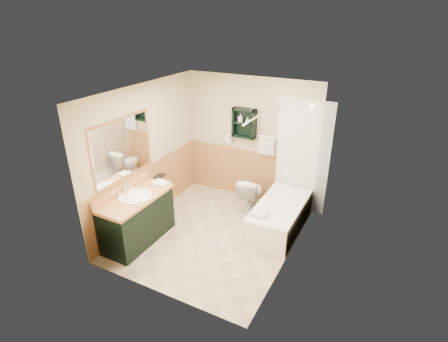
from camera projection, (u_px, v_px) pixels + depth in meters
floor at (213, 234)px, 5.90m from camera, size 3.00×3.00×0.00m
back_wall at (251, 140)px, 6.62m from camera, size 2.60×0.04×2.40m
left_wall at (144, 155)px, 5.95m from camera, size 0.04×3.00×2.40m
right_wall at (295, 188)px, 4.85m from camera, size 0.04×3.00×2.40m
ceiling at (211, 90)px, 4.89m from camera, size 2.60×3.00×0.04m
wainscot_left at (150, 191)px, 6.23m from camera, size 2.98×2.98×1.00m
wainscot_back at (249, 174)px, 6.89m from camera, size 2.58×2.58×1.00m
mirror_frame at (122, 149)px, 5.36m from camera, size 1.30×1.30×1.00m
mirror_glass at (122, 149)px, 5.36m from camera, size 1.20×1.20×0.90m
tile_right at (305, 176)px, 5.53m from camera, size 1.50×1.50×2.10m
tile_back at (302, 158)px, 6.22m from camera, size 0.95×0.95×2.10m
tile_accent at (310, 124)px, 5.18m from camera, size 1.50×1.50×0.10m
wall_shelf at (244, 123)px, 6.43m from camera, size 0.45×0.15×0.55m
hair_dryer at (230, 138)px, 6.72m from camera, size 0.10×0.24×0.18m
towel_bar at (267, 136)px, 6.36m from camera, size 0.40×0.06×0.40m
curtain_rod at (264, 112)px, 5.45m from camera, size 0.03×1.60×0.03m
shower_curtain at (266, 158)px, 5.94m from camera, size 1.05×1.05×1.70m
vanity at (137, 219)px, 5.60m from camera, size 0.59×1.27×0.81m
bathtub at (279, 216)px, 5.97m from camera, size 0.72×1.50×0.48m
toilet at (251, 194)px, 6.49m from camera, size 0.43×0.70×0.66m
counter_towel at (161, 183)px, 5.80m from camera, size 0.25×0.20×0.04m
vanity_book at (155, 170)px, 6.05m from camera, size 0.16×0.04×0.21m
tub_towel at (259, 213)px, 5.54m from camera, size 0.27×0.22×0.07m
soap_bottle_a at (241, 120)px, 6.43m from camera, size 0.07×0.15×0.07m
soap_bottle_b at (248, 121)px, 6.37m from camera, size 0.10×0.12×0.08m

